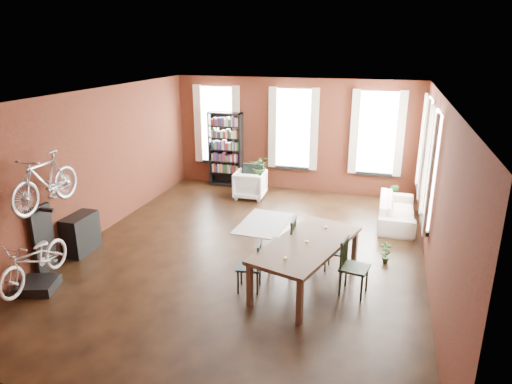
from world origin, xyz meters
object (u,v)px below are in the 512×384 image
at_px(dining_table, 306,264).
at_px(bike_trainer, 38,286).
at_px(dining_chair_a, 249,266).
at_px(bookshelf, 226,149).
at_px(cream_sofa, 397,206).
at_px(bicycle_floor, 31,238).
at_px(white_armchair, 250,183).
at_px(dining_chair_c, 354,268).
at_px(dining_chair_d, 335,251).
at_px(plant_stand, 259,186).
at_px(dining_chair_b, 282,244).
at_px(console_table, 81,234).

height_order(dining_table, bike_trainer, dining_table).
bearing_deg(dining_chair_a, bookshelf, -164.94).
relative_size(dining_chair_a, bookshelf, 0.41).
bearing_deg(dining_table, bookshelf, 139.83).
bearing_deg(cream_sofa, bicycle_floor, 130.42).
xyz_separation_m(bookshelf, white_armchair, (1.04, -0.92, -0.68)).
distance_m(dining_chair_c, dining_chair_d, 0.88).
bearing_deg(bookshelf, plant_stand, -26.20).
bearing_deg(bicycle_floor, dining_chair_c, 13.31).
xyz_separation_m(dining_chair_a, dining_chair_d, (1.35, 1.15, -0.05)).
bearing_deg(dining_chair_c, white_armchair, 46.22).
height_order(dining_chair_a, white_armchair, dining_chair_a).
height_order(dining_table, plant_stand, dining_table).
bearing_deg(dining_chair_b, bookshelf, -150.19).
bearing_deg(dining_chair_c, cream_sofa, -1.02).
distance_m(dining_chair_c, bike_trainer, 5.50).
bearing_deg(bookshelf, white_armchair, -41.41).
xyz_separation_m(dining_chair_d, bike_trainer, (-4.88, -2.22, -0.31)).
distance_m(dining_chair_d, bike_trainer, 5.37).
height_order(dining_chair_b, bicycle_floor, bicycle_floor).
relative_size(white_armchair, console_table, 1.05).
height_order(dining_chair_a, cream_sofa, dining_chair_a).
bearing_deg(bookshelf, bicycle_floor, -98.47).
relative_size(bookshelf, plant_stand, 4.28).
xyz_separation_m(dining_table, bike_trainer, (-4.46, -1.51, -0.32)).
distance_m(console_table, plant_stand, 5.24).
bearing_deg(dining_chair_c, bookshelf, 48.76).
distance_m(dining_chair_d, bicycle_floor, 5.37).
height_order(white_armchair, console_table, white_armchair).
relative_size(cream_sofa, console_table, 2.60).
bearing_deg(dining_chair_b, white_armchair, -155.89).
bearing_deg(dining_chair_a, dining_table, 107.02).
bearing_deg(bike_trainer, bicycle_floor, -32.71).
bearing_deg(dining_chair_d, console_table, 104.44).
relative_size(dining_chair_c, console_table, 1.23).
distance_m(dining_table, white_armchair, 4.92).
bearing_deg(cream_sofa, plant_stand, 73.54).
xyz_separation_m(dining_chair_a, plant_stand, (-1.27, 5.08, -0.19)).
height_order(dining_chair_a, dining_chair_c, dining_chair_c).
bearing_deg(bike_trainer, console_table, 98.40).
bearing_deg(dining_table, dining_chair_c, 12.04).
xyz_separation_m(dining_chair_d, white_armchair, (-2.79, 3.61, 0.03)).
bearing_deg(white_armchair, dining_chair_d, 124.62).
distance_m(dining_chair_a, bicycle_floor, 3.70).
relative_size(dining_chair_b, bicycle_floor, 0.63).
bearing_deg(bookshelf, console_table, -103.83).
height_order(bookshelf, plant_stand, bookshelf).
height_order(bike_trainer, console_table, console_table).
bearing_deg(dining_chair_c, dining_chair_d, 38.22).
distance_m(dining_table, bookshelf, 6.28).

